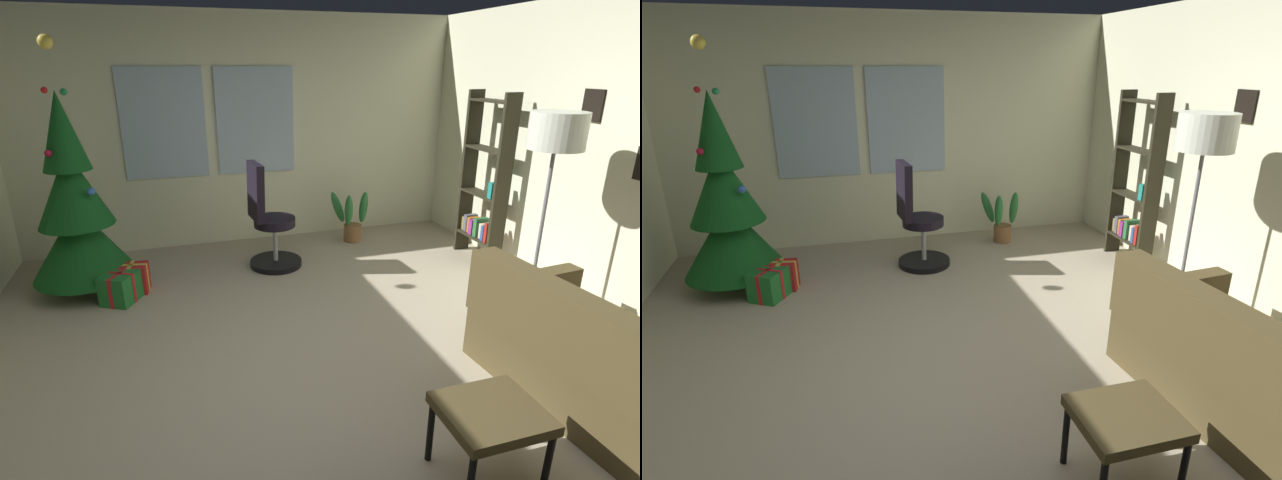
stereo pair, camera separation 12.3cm
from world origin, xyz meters
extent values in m
cube|color=#B4A68A|center=(0.00, 0.00, -0.05)|extent=(5.11, 5.99, 0.10)
cube|color=#EAEAC2|center=(0.00, 3.04, 1.31)|extent=(5.11, 0.10, 2.63)
cube|color=silver|center=(-0.89, 2.98, 1.44)|extent=(0.90, 0.03, 1.20)
cube|color=silver|center=(0.13, 2.98, 1.44)|extent=(0.90, 0.03, 1.20)
cube|color=black|center=(2.54, 0.57, 1.75)|extent=(0.02, 0.20, 0.26)
cube|color=#4D4024|center=(1.67, -0.87, 0.20)|extent=(1.08, 1.86, 0.39)
cube|color=#4D4024|center=(1.27, -0.90, 0.61)|extent=(0.33, 1.81, 0.44)
cube|color=#4D4024|center=(1.60, -0.05, 0.49)|extent=(0.96, 0.21, 0.20)
cube|color=#B52925|center=(1.38, -0.66, 0.56)|extent=(0.23, 0.41, 0.42)
cube|color=#4D4024|center=(0.56, -1.08, 0.41)|extent=(0.51, 0.44, 0.06)
cylinder|color=black|center=(0.79, -1.27, 0.19)|extent=(0.04, 0.04, 0.38)
cylinder|color=black|center=(0.34, -0.89, 0.19)|extent=(0.04, 0.04, 0.38)
cylinder|color=black|center=(0.79, -0.89, 0.19)|extent=(0.04, 0.04, 0.38)
cylinder|color=#4C331E|center=(-1.74, 2.01, 0.08)|extent=(0.12, 0.12, 0.16)
cone|color=#124F1C|center=(-1.74, 2.01, 0.50)|extent=(0.92, 0.92, 0.69)
cone|color=#124F1C|center=(-1.74, 2.01, 1.01)|extent=(0.66, 0.66, 0.69)
cone|color=#124F1C|center=(-1.74, 2.01, 1.52)|extent=(0.41, 0.41, 0.69)
sphere|color=red|center=(-1.82, 2.00, 1.86)|extent=(0.05, 0.05, 0.05)
sphere|color=gold|center=(-1.75, 2.16, 1.49)|extent=(0.07, 0.07, 0.07)
sphere|color=silver|center=(-1.90, 2.15, 1.19)|extent=(0.05, 0.05, 0.05)
sphere|color=blue|center=(-1.56, 1.83, 1.01)|extent=(0.07, 0.07, 0.07)
sphere|color=#1E8C4C|center=(-1.67, 1.99, 1.85)|extent=(0.06, 0.06, 0.06)
sphere|color=#B21433|center=(-1.85, 1.86, 1.36)|extent=(0.06, 0.06, 0.06)
sphere|color=#F2D14C|center=(-1.74, 2.01, 2.24)|extent=(0.12, 0.12, 0.12)
cube|color=red|center=(-1.33, 1.83, 0.14)|extent=(0.32, 0.25, 0.28)
cube|color=#EAD84C|center=(-1.33, 1.83, 0.14)|extent=(0.07, 0.21, 0.29)
cube|color=#EAD84C|center=(-1.33, 1.83, 0.14)|extent=(0.30, 0.09, 0.29)
cube|color=#1E722D|center=(-1.42, 1.65, 0.14)|extent=(0.39, 0.41, 0.28)
cube|color=red|center=(-1.42, 1.65, 0.14)|extent=(0.19, 0.31, 0.29)
cube|color=red|center=(-1.42, 1.65, 0.14)|extent=(0.26, 0.16, 0.29)
cylinder|color=black|center=(0.12, 2.06, 0.03)|extent=(0.56, 0.56, 0.06)
cylinder|color=#B2B2B7|center=(0.12, 2.06, 0.28)|extent=(0.05, 0.05, 0.44)
cylinder|color=black|center=(0.12, 2.06, 0.50)|extent=(0.44, 0.44, 0.09)
cube|color=black|center=(-0.07, 2.04, 0.84)|extent=(0.13, 0.40, 0.59)
cube|color=black|center=(2.33, 1.31, 0.91)|extent=(0.18, 0.04, 1.82)
cube|color=black|center=(2.33, 1.91, 0.91)|extent=(0.18, 0.04, 1.82)
cube|color=black|center=(2.33, 1.61, 0.25)|extent=(0.18, 0.56, 0.02)
cube|color=black|center=(2.33, 1.61, 0.74)|extent=(0.18, 0.56, 0.02)
cube|color=black|center=(2.33, 1.61, 1.23)|extent=(0.18, 0.56, 0.02)
cube|color=black|center=(2.33, 1.61, 1.72)|extent=(0.18, 0.56, 0.02)
cube|color=maroon|center=(2.34, 1.39, 0.37)|extent=(0.16, 0.05, 0.22)
cube|color=#2A4E8E|center=(2.34, 1.45, 0.35)|extent=(0.16, 0.04, 0.17)
cube|color=beige|center=(2.36, 1.52, 0.35)|extent=(0.13, 0.06, 0.17)
cube|color=#2B6638|center=(2.34, 1.59, 0.37)|extent=(0.16, 0.06, 0.21)
cube|color=#842977|center=(2.34, 1.67, 0.35)|extent=(0.16, 0.06, 0.17)
cube|color=#C16B1F|center=(2.35, 1.74, 0.35)|extent=(0.14, 0.05, 0.18)
cube|color=#535460|center=(2.35, 1.80, 0.36)|extent=(0.15, 0.06, 0.19)
cube|color=olive|center=(2.36, 1.88, 0.34)|extent=(0.13, 0.07, 0.15)
cube|color=#1D8379|center=(2.34, 1.40, 0.83)|extent=(0.17, 0.06, 0.17)
cylinder|color=slate|center=(1.94, 0.27, 0.01)|extent=(0.28, 0.28, 0.03)
cylinder|color=slate|center=(1.94, 0.27, 0.74)|extent=(0.03, 0.03, 1.43)
cylinder|color=silver|center=(1.94, 0.27, 1.60)|extent=(0.42, 0.42, 0.28)
cylinder|color=olive|center=(1.20, 2.54, 0.10)|extent=(0.22, 0.22, 0.21)
ellipsoid|color=#2D7C39|center=(1.13, 2.52, 0.40)|extent=(0.13, 0.16, 0.40)
ellipsoid|color=#2D7C39|center=(1.04, 2.67, 0.41)|extent=(0.27, 0.15, 0.43)
ellipsoid|color=#2D7C39|center=(1.34, 2.57, 0.41)|extent=(0.14, 0.17, 0.42)
camera|label=1|loc=(-0.86, -2.73, 2.07)|focal=27.13mm
camera|label=2|loc=(-0.74, -2.76, 2.07)|focal=27.13mm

